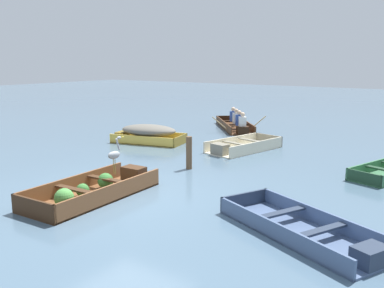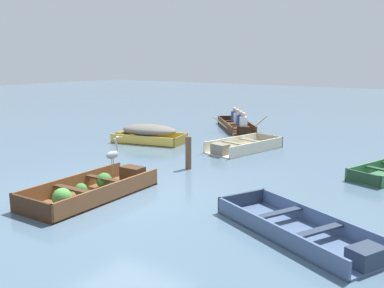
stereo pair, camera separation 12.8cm
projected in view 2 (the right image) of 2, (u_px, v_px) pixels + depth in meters
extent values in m
plane|color=slate|center=(123.00, 193.00, 9.63)|extent=(80.00, 80.00, 0.00)
cube|color=brown|center=(91.00, 196.00, 9.34)|extent=(1.33, 3.15, 0.04)
cube|color=brown|center=(72.00, 184.00, 9.63)|extent=(0.15, 3.11, 0.39)
cube|color=brown|center=(111.00, 193.00, 8.99)|extent=(0.15, 3.11, 0.39)
cube|color=#3F2716|center=(31.00, 209.00, 8.05)|extent=(1.24, 0.09, 0.39)
cube|color=#3F2716|center=(133.00, 174.00, 10.44)|extent=(0.57, 0.38, 0.35)
cube|color=#3F2716|center=(106.00, 179.00, 9.67)|extent=(1.14, 0.20, 0.04)
cube|color=#3F2716|center=(74.00, 189.00, 8.91)|extent=(1.14, 0.20, 0.04)
sphere|color=#387533|center=(104.00, 181.00, 9.83)|extent=(0.36, 0.36, 0.36)
sphere|color=#387533|center=(81.00, 190.00, 9.26)|extent=(0.29, 0.29, 0.29)
sphere|color=#4C9342|center=(62.00, 198.00, 8.56)|extent=(0.40, 0.40, 0.40)
cube|color=beige|center=(244.00, 150.00, 14.15)|extent=(1.72, 2.85, 0.04)
cube|color=beige|center=(257.00, 147.00, 13.71)|extent=(0.64, 2.61, 0.37)
cube|color=beige|center=(232.00, 143.00, 14.52)|extent=(0.64, 2.61, 0.37)
cube|color=gray|center=(269.00, 140.00, 14.97)|extent=(1.14, 0.30, 0.37)
cube|color=gray|center=(220.00, 149.00, 13.35)|extent=(0.59, 0.47, 0.34)
cube|color=gray|center=(236.00, 144.00, 13.83)|extent=(1.07, 0.39, 0.04)
cube|color=gray|center=(252.00, 141.00, 14.36)|extent=(1.07, 0.39, 0.04)
cube|color=#387047|center=(374.00, 167.00, 11.34)|extent=(0.84, 2.47, 0.31)
cube|color=#1E3D27|center=(363.00, 178.00, 10.25)|extent=(0.90, 0.33, 0.31)
cube|color=#1E3D27|center=(382.00, 170.00, 10.75)|extent=(0.84, 0.41, 0.04)
cube|color=#475B7F|center=(296.00, 233.00, 7.34)|extent=(3.34, 2.35, 0.04)
cube|color=#475B7F|center=(320.00, 220.00, 7.59)|extent=(2.88, 1.35, 0.32)
cube|color=#475B7F|center=(272.00, 232.00, 7.04)|extent=(2.88, 1.35, 0.32)
cube|color=#273246|center=(242.00, 201.00, 8.62)|extent=(0.52, 1.07, 0.32)
cube|color=#273246|center=(366.00, 257.00, 6.14)|extent=(0.54, 0.62, 0.29)
cube|color=#273246|center=(318.00, 231.00, 6.90)|extent=(0.58, 1.02, 0.04)
cube|color=#273246|center=(278.00, 213.00, 7.70)|extent=(0.58, 1.02, 0.04)
cube|color=#E5BC47|center=(149.00, 142.00, 15.49)|extent=(2.74, 1.70, 0.04)
cube|color=#E5BC47|center=(142.00, 141.00, 14.96)|extent=(2.50, 0.61, 0.33)
cube|color=#E5BC47|center=(156.00, 135.00, 15.97)|extent=(2.50, 0.61, 0.33)
cube|color=olive|center=(181.00, 140.00, 15.00)|extent=(0.31, 1.15, 0.33)
cube|color=olive|center=(123.00, 136.00, 15.87)|extent=(0.47, 0.59, 0.30)
cube|color=olive|center=(140.00, 135.00, 15.59)|extent=(0.39, 1.08, 0.04)
cube|color=olive|center=(159.00, 136.00, 15.31)|extent=(0.39, 1.08, 0.04)
ellipsoid|color=#6B665B|center=(149.00, 130.00, 15.41)|extent=(2.28, 1.54, 0.41)
cube|color=#4C2D19|center=(236.00, 128.00, 18.63)|extent=(3.09, 3.38, 0.04)
cube|color=#4C2D19|center=(247.00, 125.00, 18.64)|extent=(2.35, 2.74, 0.34)
cube|color=#4C2D19|center=(225.00, 125.00, 18.55)|extent=(2.35, 2.74, 0.34)
cube|color=black|center=(228.00, 119.00, 20.31)|extent=(0.82, 0.70, 0.34)
cube|color=black|center=(243.00, 130.00, 17.03)|extent=(0.59, 0.57, 0.31)
cube|color=black|center=(238.00, 125.00, 18.06)|extent=(0.81, 0.72, 0.04)
cube|color=black|center=(233.00, 121.00, 19.10)|extent=(0.81, 0.72, 0.04)
cube|color=#2D4CA5|center=(234.00, 116.00, 18.84)|extent=(0.33, 0.32, 0.44)
sphere|color=beige|center=(235.00, 109.00, 18.78)|extent=(0.18, 0.18, 0.18)
cube|color=white|center=(237.00, 118.00, 18.23)|extent=(0.33, 0.32, 0.44)
sphere|color=beige|center=(237.00, 111.00, 18.17)|extent=(0.18, 0.18, 0.18)
cube|color=#2D4CA5|center=(240.00, 120.00, 17.62)|extent=(0.33, 0.32, 0.44)
sphere|color=beige|center=(240.00, 113.00, 17.56)|extent=(0.18, 0.18, 0.18)
cube|color=white|center=(243.00, 122.00, 17.01)|extent=(0.33, 0.32, 0.44)
sphere|color=beige|center=(244.00, 114.00, 16.95)|extent=(0.18, 0.18, 0.18)
cylinder|color=tan|center=(259.00, 123.00, 17.72)|extent=(0.52, 0.45, 0.55)
cylinder|color=tan|center=(221.00, 123.00, 17.57)|extent=(0.52, 0.45, 0.55)
cylinder|color=olive|center=(112.00, 166.00, 9.57)|extent=(0.02, 0.02, 0.35)
cylinder|color=olive|center=(114.00, 167.00, 9.53)|extent=(0.02, 0.02, 0.35)
ellipsoid|color=#93999E|center=(112.00, 155.00, 9.50)|extent=(0.18, 0.33, 0.18)
cylinder|color=#93999E|center=(116.00, 144.00, 9.55)|extent=(0.06, 0.12, 0.28)
ellipsoid|color=#93999E|center=(118.00, 137.00, 9.55)|extent=(0.07, 0.12, 0.06)
cone|color=gold|center=(120.00, 137.00, 9.61)|extent=(0.04, 0.10, 0.02)
cylinder|color=brown|center=(188.00, 153.00, 11.68)|extent=(0.16, 0.16, 0.90)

